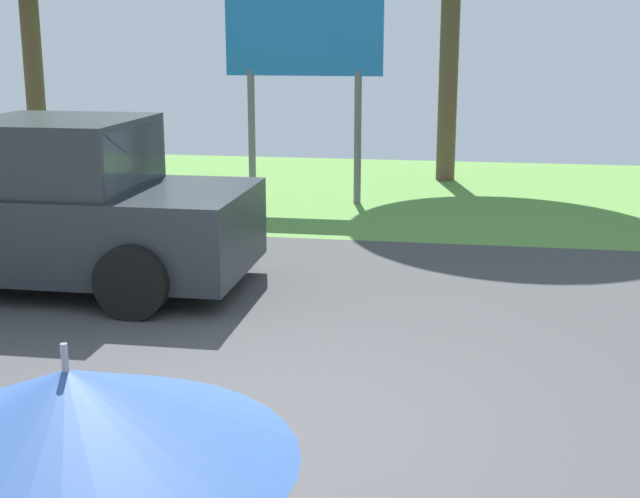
{
  "coord_description": "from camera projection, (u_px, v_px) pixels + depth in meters",
  "views": [
    {
      "loc": [
        1.28,
        -5.77,
        2.79
      ],
      "look_at": [
        0.13,
        1.0,
        1.1
      ],
      "focal_mm": 49.56,
      "sensor_mm": 36.0,
      "label": 1
    }
  ],
  "objects": [
    {
      "name": "roadside_billboard",
      "position": [
        304.0,
        48.0,
        14.38
      ],
      "size": [
        2.6,
        0.12,
        3.5
      ],
      "color": "slate",
      "rests_on": "ground_plane"
    },
    {
      "name": "pickup_truck",
      "position": [
        23.0,
        208.0,
        9.9
      ],
      "size": [
        5.2,
        2.28,
        1.88
      ],
      "rotation": [
        0.0,
        0.0,
        -0.08
      ],
      "color": "#23282D",
      "rests_on": "ground_plane"
    },
    {
      "name": "ground_plane",
      "position": [
        339.0,
        311.0,
        9.23
      ],
      "size": [
        40.0,
        22.0,
        0.2
      ],
      "color": "#424244"
    }
  ]
}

